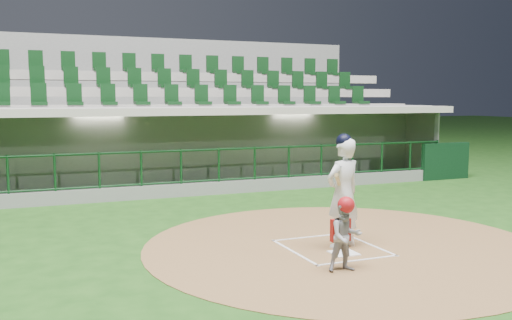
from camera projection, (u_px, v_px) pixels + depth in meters
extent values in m
plane|color=#1C4714|center=(324.00, 245.00, 10.36)|extent=(120.00, 120.00, 0.00)
cylinder|color=brown|center=(344.00, 245.00, 10.28)|extent=(7.20, 7.20, 0.01)
cube|color=white|center=(344.00, 253.00, 9.71)|extent=(0.43, 0.43, 0.02)
cube|color=white|center=(294.00, 252.00, 9.79)|extent=(0.05, 1.80, 0.01)
cube|color=white|center=(368.00, 244.00, 10.36)|extent=(0.05, 1.80, 0.01)
cube|color=white|center=(310.00, 237.00, 10.86)|extent=(1.55, 0.05, 0.01)
cube|color=white|center=(358.00, 260.00, 9.30)|extent=(1.55, 0.05, 0.01)
cube|color=gray|center=(203.00, 204.00, 17.31)|extent=(15.00, 3.00, 0.10)
cube|color=slate|center=(188.00, 154.00, 18.63)|extent=(15.00, 0.20, 2.70)
cube|color=#A59F92|center=(189.00, 146.00, 18.50)|extent=(13.50, 0.04, 0.90)
cube|color=slate|center=(407.00, 150.00, 19.99)|extent=(0.20, 3.00, 2.70)
cube|color=#B0A89F|center=(204.00, 110.00, 16.78)|extent=(15.40, 3.50, 0.20)
cube|color=slate|center=(219.00, 189.00, 15.81)|extent=(15.00, 0.15, 0.40)
cube|color=black|center=(219.00, 132.00, 15.64)|extent=(15.00, 0.01, 0.95)
cube|color=brown|center=(193.00, 190.00, 18.25)|extent=(12.75, 0.40, 0.45)
cube|color=white|center=(99.00, 116.00, 15.89)|extent=(1.30, 0.35, 0.04)
cube|color=white|center=(292.00, 113.00, 18.15)|extent=(1.30, 0.35, 0.04)
cube|color=black|center=(445.00, 161.00, 18.66)|extent=(1.80, 0.18, 1.20)
imported|color=maroon|center=(68.00, 177.00, 16.62)|extent=(1.25, 0.90, 1.75)
imported|color=maroon|center=(136.00, 173.00, 17.43)|extent=(1.07, 0.55, 1.75)
imported|color=#9D1D10|center=(253.00, 168.00, 18.64)|extent=(1.01, 0.83, 1.78)
imported|color=#A61119|center=(296.00, 167.00, 19.54)|extent=(1.55, 0.68, 1.62)
cube|color=gray|center=(175.00, 141.00, 20.12)|extent=(17.00, 6.50, 2.50)
cube|color=#A09991|center=(186.00, 109.00, 18.62)|extent=(16.60, 0.95, 0.30)
cube|color=#9B948C|center=(179.00, 92.00, 19.43)|extent=(16.60, 0.95, 0.30)
cube|color=gray|center=(172.00, 77.00, 20.24)|extent=(16.60, 0.95, 0.30)
cube|color=slate|center=(154.00, 101.00, 23.05)|extent=(17.00, 0.25, 5.05)
imported|color=white|center=(343.00, 193.00, 10.04)|extent=(0.79, 0.61, 1.95)
sphere|color=black|center=(344.00, 141.00, 9.94)|extent=(0.28, 0.28, 0.28)
cylinder|color=#A8874C|center=(338.00, 181.00, 9.69)|extent=(0.58, 0.79, 0.39)
imported|color=#9A9A9F|center=(345.00, 237.00, 8.68)|extent=(0.57, 0.47, 1.08)
sphere|color=#B6131A|center=(346.00, 205.00, 8.63)|extent=(0.26, 0.26, 0.26)
cube|color=#A01311|center=(340.00, 230.00, 8.81)|extent=(0.32, 0.10, 0.35)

